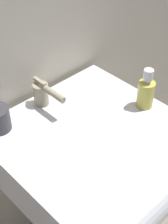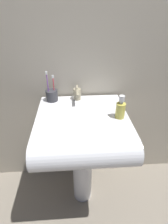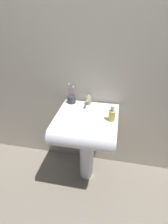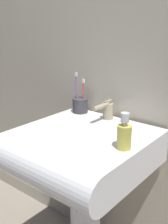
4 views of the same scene
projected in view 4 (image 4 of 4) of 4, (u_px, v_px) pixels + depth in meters
name	position (u px, v px, depth m)	size (l,w,h in m)	color
wall_back	(125.00, 40.00, 1.35)	(5.00, 0.05, 2.40)	#B7AD99
sink_pedestal	(85.00, 223.00, 1.39)	(0.15, 0.15, 0.67)	white
sink_basin	(77.00, 152.00, 1.22)	(0.56, 0.59, 0.15)	white
faucet	(107.00, 110.00, 1.39)	(0.05, 0.15, 0.10)	tan
toothbrush_cup	(80.00, 105.00, 1.50)	(0.08, 0.08, 0.21)	#38383D
soap_bottle	(124.00, 135.00, 1.06)	(0.06, 0.06, 0.14)	gold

